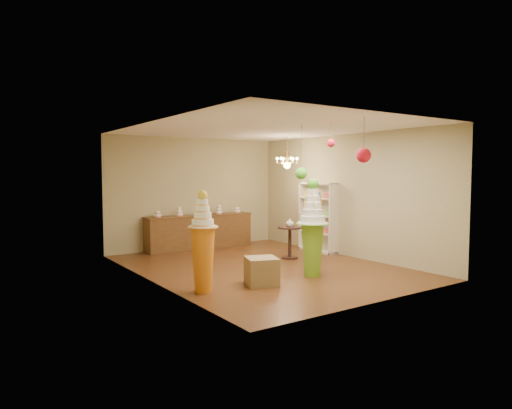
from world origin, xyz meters
TOP-DOWN VIEW (x-y plane):
  - floor at (0.00, 0.00)m, footprint 6.50×6.50m
  - ceiling at (0.00, 0.00)m, footprint 6.50×6.50m
  - wall_back at (0.00, 3.25)m, footprint 5.00×0.04m
  - wall_front at (0.00, -3.25)m, footprint 5.00×0.04m
  - wall_left at (-2.50, 0.00)m, footprint 0.04×6.50m
  - wall_right at (2.50, 0.00)m, footprint 0.04×6.50m
  - pedestal_green at (0.31, -1.26)m, footprint 0.72×0.72m
  - pedestal_orange at (-2.06, -1.13)m, footprint 0.63×0.63m
  - burlap_riser at (-0.93, -1.27)m, footprint 0.71×0.71m
  - sideboard at (0.00, 2.97)m, footprint 3.04×0.54m
  - shelving_unit at (2.34, 0.80)m, footprint 0.33×1.20m
  - round_table at (1.11, 0.45)m, footprint 0.73×0.73m
  - vase at (1.11, 0.45)m, footprint 0.25×0.25m
  - pom_red_left at (0.16, -2.70)m, footprint 0.25×0.25m
  - pom_green_mid at (0.18, -1.06)m, footprint 0.24×0.24m
  - pom_red_right at (0.31, -1.76)m, footprint 0.15×0.15m
  - chandelier at (1.59, 1.18)m, footprint 0.72×0.72m

SIDE VIEW (x-z plane):
  - floor at x=0.00m, z-range 0.00..0.00m
  - burlap_riser at x=-0.93m, z-range 0.00..0.50m
  - sideboard at x=0.00m, z-range -0.10..1.06m
  - round_table at x=1.11m, z-range 0.11..0.88m
  - pedestal_orange at x=-2.06m, z-range -0.17..1.60m
  - pedestal_green at x=0.31m, z-range -0.17..1.77m
  - vase at x=1.11m, z-range 0.77..0.97m
  - shelving_unit at x=2.34m, z-range 0.00..1.80m
  - wall_back at x=0.00m, z-range 0.00..3.00m
  - wall_front at x=0.00m, z-range 0.00..3.00m
  - wall_left at x=-2.50m, z-range 0.00..3.00m
  - wall_right at x=2.50m, z-range 0.00..3.00m
  - pom_green_mid at x=0.18m, z-range 1.51..2.58m
  - chandelier at x=1.59m, z-range 1.88..2.73m
  - pom_red_left at x=0.16m, z-range 1.96..2.74m
  - pom_red_right at x=0.31m, z-range 2.38..2.84m
  - ceiling at x=0.00m, z-range 3.00..3.00m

